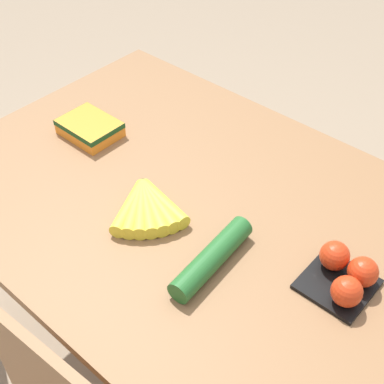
{
  "coord_description": "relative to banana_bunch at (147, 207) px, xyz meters",
  "views": [
    {
      "loc": [
        -0.67,
        0.76,
        1.72
      ],
      "look_at": [
        0.0,
        0.0,
        0.79
      ],
      "focal_mm": 50.0,
      "sensor_mm": 36.0,
      "label": 1
    }
  ],
  "objects": [
    {
      "name": "ground_plane",
      "position": [
        -0.06,
        -0.11,
        -0.78
      ],
      "size": [
        12.0,
        12.0,
        0.0
      ],
      "primitive_type": "plane",
      "color": "gray"
    },
    {
      "name": "tomato_pack",
      "position": [
        -0.49,
        -0.13,
        0.02
      ],
      "size": [
        0.15,
        0.15,
        0.08
      ],
      "color": "black",
      "rests_on": "dining_table"
    },
    {
      "name": "banana_bunch",
      "position": [
        0.0,
        0.0,
        0.0
      ],
      "size": [
        0.2,
        0.19,
        0.04
      ],
      "color": "brown",
      "rests_on": "dining_table"
    },
    {
      "name": "cucumber_near",
      "position": [
        -0.24,
        0.03,
        0.01
      ],
      "size": [
        0.07,
        0.26,
        0.06
      ],
      "color": "#236028",
      "rests_on": "dining_table"
    },
    {
      "name": "dining_table",
      "position": [
        -0.06,
        -0.11,
        -0.11
      ],
      "size": [
        1.39,
        0.97,
        0.76
      ],
      "color": "olive",
      "rests_on": "ground_plane"
    },
    {
      "name": "carrot_bag",
      "position": [
        0.36,
        -0.12,
        0.01
      ],
      "size": [
        0.17,
        0.13,
        0.05
      ],
      "color": "orange",
      "rests_on": "dining_table"
    }
  ]
}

